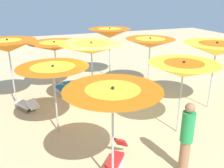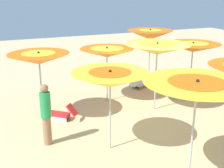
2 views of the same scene
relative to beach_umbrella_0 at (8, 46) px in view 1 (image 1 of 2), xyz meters
The scene contains 14 objects.
ground 4.28m from the beach_umbrella_0, 153.51° to the left, with size 36.96×36.96×0.04m, color beige.
beach_umbrella_0 is the anchor object (origin of this frame).
beach_umbrella_1 2.88m from the beach_umbrella_0, 115.25° to the left, with size 2.07×2.07×2.18m.
beach_umbrella_2 5.65m from the beach_umbrella_0, 110.95° to the left, with size 1.98×1.98×2.37m.
beach_umbrella_3 2.06m from the beach_umbrella_0, 150.23° to the right, with size 2.22×2.22×2.21m.
beach_umbrella_4 3.03m from the beach_umbrella_0, 154.56° to the left, with size 2.30×2.30×2.52m.
beach_umbrella_5 6.12m from the beach_umbrella_0, 140.24° to the left, with size 2.04×2.04×2.29m.
beach_umbrella_6 4.91m from the beach_umbrella_0, 158.39° to the right, with size 2.06×2.06×2.55m.
beach_umbrella_7 5.71m from the beach_umbrella_0, behind, with size 2.14×2.14×2.32m.
beach_umbrella_8 7.41m from the beach_umbrella_0, 157.45° to the left, with size 2.28×2.28×2.51m.
lounger_0 5.68m from the beach_umbrella_0, 115.48° to the left, with size 1.01×1.08×0.60m.
lounger_1 2.89m from the beach_umbrella_0, 166.79° to the right, with size 0.62×1.24×0.66m.
lounger_2 2.23m from the beach_umbrella_0, 118.88° to the left, with size 0.88×1.19×0.52m.
beachgoer_0 6.78m from the beach_umbrella_0, 124.59° to the left, with size 0.30×0.30×1.81m.
Camera 1 is at (2.75, 7.73, 4.04)m, focal length 38.58 mm.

